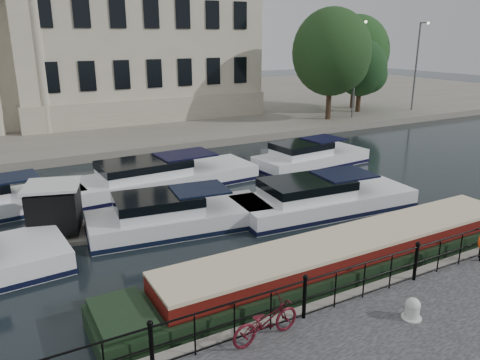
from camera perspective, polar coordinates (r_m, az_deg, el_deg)
name	(u,v)px	position (r m, az deg, el deg)	size (l,w,h in m)	color
ground_plane	(258,296)	(14.39, 2.18, -13.89)	(160.00, 160.00, 0.00)	black
far_bank	(56,111)	(50.44, -21.56, 7.86)	(120.00, 42.00, 0.55)	#6B665B
railing	(305,295)	(12.18, 7.88, -13.72)	(24.14, 0.14, 1.22)	black
civic_building	(42,40)	(45.55, -23.00, 15.41)	(53.55, 31.84, 16.85)	#ADA38C
lamp_posts	(388,66)	(45.08, 17.56, 13.09)	(8.24, 1.55, 8.07)	#59595B
bicycle	(266,321)	(11.45, 3.13, -16.76)	(0.65, 1.85, 0.97)	#480D16
mooring_bollard	(412,309)	(13.01, 20.27, -14.52)	(0.51, 0.51, 0.57)	beige
narrowboat	(352,260)	(16.05, 13.46, -9.41)	(16.85, 2.28, 1.61)	black
harbour_hut	(55,213)	(19.23, -21.61, -3.74)	(3.20, 2.91, 2.16)	#6B665B
cabin_cruisers	(157,204)	(20.88, -10.03, -2.84)	(27.49, 10.10, 1.99)	white
trees	(349,57)	(44.46, 13.14, 14.38)	(12.81, 10.49, 9.17)	black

